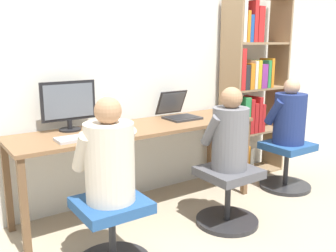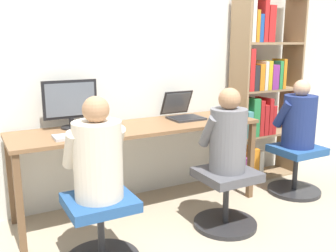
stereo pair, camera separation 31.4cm
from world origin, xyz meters
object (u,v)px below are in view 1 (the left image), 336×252
(person_at_laptop, at_px, (230,134))
(office_chair_side, at_px, (286,163))
(office_chair_left, at_px, (112,231))
(person_near_shelf, at_px, (289,116))
(desktop_monitor, at_px, (69,105))
(office_chair_right, at_px, (228,194))
(bookshelf, at_px, (249,91))
(laptop, at_px, (179,113))
(keyboard, at_px, (84,137))
(person_at_monitor, at_px, (109,157))

(person_at_laptop, relative_size, office_chair_side, 1.28)
(office_chair_left, height_order, person_near_shelf, person_near_shelf)
(desktop_monitor, xyz_separation_m, office_chair_right, (1.02, -0.81, -0.72))
(office_chair_right, relative_size, bookshelf, 0.26)
(office_chair_left, bearing_deg, laptop, 34.77)
(keyboard, relative_size, office_chair_left, 0.79)
(person_at_monitor, bearing_deg, office_chair_left, -90.00)
(keyboard, relative_size, office_chair_side, 0.79)
(desktop_monitor, height_order, keyboard, desktop_monitor)
(laptop, relative_size, office_chair_side, 0.71)
(bookshelf, xyz_separation_m, person_near_shelf, (0.06, -0.49, -0.20))
(keyboard, distance_m, office_chair_left, 0.74)
(bookshelf, distance_m, person_near_shelf, 0.54)
(laptop, distance_m, person_at_monitor, 1.32)
(laptop, distance_m, person_at_laptop, 0.72)
(office_chair_left, relative_size, bookshelf, 0.26)
(keyboard, height_order, bookshelf, bookshelf)
(person_at_laptop, bearing_deg, office_chair_left, -178.26)
(person_at_laptop, height_order, office_chair_side, person_at_laptop)
(office_chair_left, bearing_deg, person_near_shelf, 7.34)
(office_chair_left, bearing_deg, office_chair_right, 1.46)
(keyboard, relative_size, office_chair_right, 0.79)
(person_at_laptop, bearing_deg, bookshelf, 36.79)
(person_at_monitor, relative_size, person_at_laptop, 1.02)
(keyboard, bearing_deg, bookshelf, 7.11)
(office_chair_side, height_order, person_near_shelf, person_near_shelf)
(keyboard, xyz_separation_m, person_at_laptop, (1.03, -0.48, -0.02))
(laptop, xyz_separation_m, bookshelf, (0.96, 0.01, 0.13))
(office_chair_left, height_order, person_at_laptop, person_at_laptop)
(bookshelf, bearing_deg, person_at_monitor, -159.62)
(desktop_monitor, height_order, laptop, desktop_monitor)
(laptop, height_order, office_chair_right, laptop)
(office_chair_left, xyz_separation_m, person_near_shelf, (2.11, 0.27, 0.50))
(person_near_shelf, bearing_deg, bookshelf, 97.11)
(office_chair_side, bearing_deg, office_chair_left, -172.80)
(desktop_monitor, bearing_deg, person_at_monitor, -93.34)
(office_chair_left, distance_m, office_chair_right, 1.06)
(office_chair_right, bearing_deg, laptop, 88.55)
(desktop_monitor, xyz_separation_m, office_chair_side, (2.06, -0.57, -0.72))
(office_chair_side, xyz_separation_m, person_near_shelf, (0.00, 0.01, 0.50))
(office_chair_right, height_order, person_at_monitor, person_at_monitor)
(person_near_shelf, bearing_deg, desktop_monitor, 164.73)
(laptop, xyz_separation_m, office_chair_side, (1.02, -0.49, -0.57))
(desktop_monitor, height_order, person_at_laptop, desktop_monitor)
(keyboard, height_order, person_at_monitor, person_at_monitor)
(keyboard, xyz_separation_m, person_near_shelf, (2.07, -0.24, -0.03))
(office_chair_left, xyz_separation_m, person_at_laptop, (1.06, 0.03, 0.51))
(laptop, xyz_separation_m, person_at_laptop, (-0.02, -0.72, -0.06))
(keyboard, height_order, office_chair_left, keyboard)
(office_chair_right, bearing_deg, desktop_monitor, 141.58)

